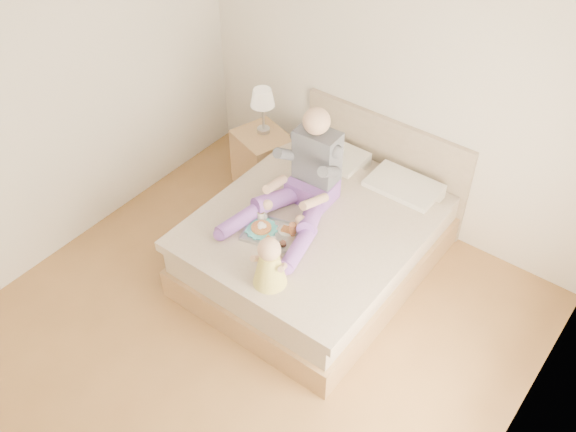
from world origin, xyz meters
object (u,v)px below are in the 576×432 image
Objects in this scene: bed at (322,236)px; baby at (270,265)px; nightstand at (263,161)px; tray at (271,231)px; adult at (304,182)px.

bed is 5.10× the size of baby.
nightstand is at bearing 121.04° from baby.
tray is at bearing -110.71° from bed.
adult is at bearing 72.63° from tray.
nightstand is 1.24× the size of tray.
nightstand is at bearing 144.96° from adult.
bed reaches higher than nightstand.
bed is at bearing 13.34° from adult.
bed is 0.60m from tray.
adult reaches higher than tray.
baby is at bearing -31.51° from nightstand.
tray reaches higher than nightstand.
adult is 0.49m from tray.
adult reaches higher than baby.
nightstand is 1.43× the size of baby.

